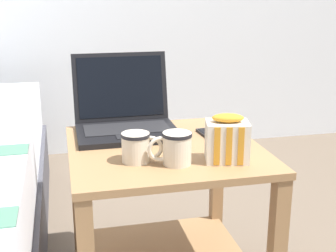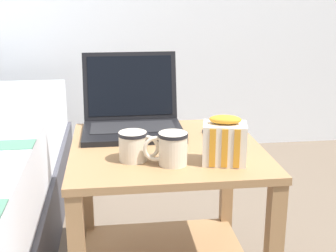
% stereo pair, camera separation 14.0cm
% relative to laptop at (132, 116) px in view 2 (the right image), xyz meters
% --- Properties ---
extents(bedside_table, '(0.60, 0.59, 0.56)m').
position_rel_laptop_xyz_m(bedside_table, '(0.10, -0.19, -0.25)').
color(bedside_table, '#997047').
rests_on(bedside_table, ground_plane).
extents(laptop, '(0.34, 0.31, 0.26)m').
position_rel_laptop_xyz_m(laptop, '(0.00, 0.00, 0.00)').
color(laptop, black).
rests_on(laptop, bedside_table).
extents(mug_front_left, '(0.12, 0.08, 0.09)m').
position_rel_laptop_xyz_m(mug_front_left, '(0.09, -0.35, 0.00)').
color(mug_front_left, beige).
rests_on(mug_front_left, bedside_table).
extents(mug_front_right, '(0.12, 0.08, 0.09)m').
position_rel_laptop_xyz_m(mug_front_right, '(-0.01, -0.30, -0.00)').
color(mug_front_right, beige).
rests_on(mug_front_right, bedside_table).
extents(snack_bag, '(0.14, 0.11, 0.14)m').
position_rel_laptop_xyz_m(snack_bag, '(0.24, -0.36, 0.01)').
color(snack_bag, silver).
rests_on(snack_bag, bedside_table).
extents(cell_phone, '(0.09, 0.16, 0.01)m').
position_rel_laptop_xyz_m(cell_phone, '(0.28, -0.13, -0.05)').
color(cell_phone, black).
rests_on(cell_phone, bedside_table).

